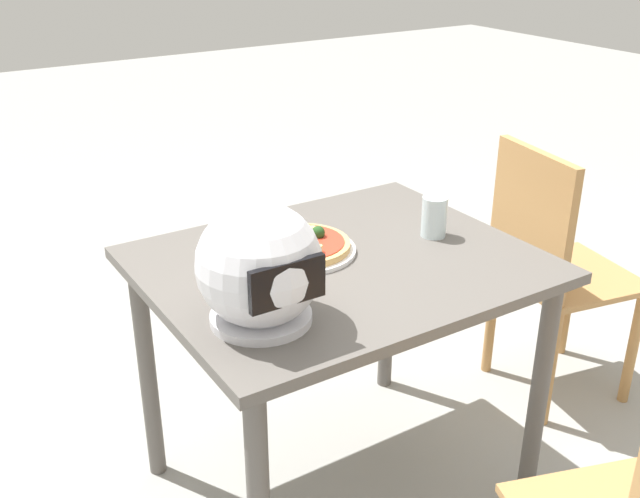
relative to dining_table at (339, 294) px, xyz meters
The scene contains 7 objects.
ground_plane 0.64m from the dining_table, ahead, with size 14.00×14.00×0.00m, color #9E9E99.
dining_table is the anchor object (origin of this frame).
pizza_plate 0.15m from the dining_table, 56.24° to the right, with size 0.29×0.29×0.01m, color white.
pizza 0.17m from the dining_table, 57.97° to the right, with size 0.26×0.26×0.05m.
motorcycle_helmet 0.43m from the dining_table, 28.05° to the left, with size 0.28×0.28×0.28m.
drinking_glass 0.34m from the dining_table, behind, with size 0.07×0.07×0.11m, color silver.
chair_side 0.87m from the dining_table, behind, with size 0.47×0.47×0.90m.
Camera 1 is at (0.98, 1.46, 1.58)m, focal length 42.05 mm.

